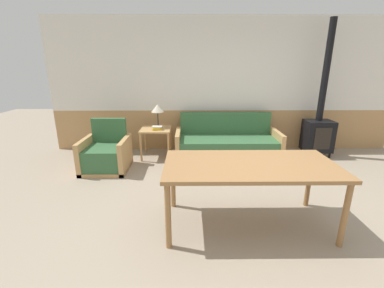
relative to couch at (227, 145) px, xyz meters
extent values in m
plane|color=gray|center=(-0.02, -2.06, -0.25)|extent=(16.00, 16.00, 0.00)
cube|color=tan|center=(-0.02, 0.57, 0.17)|extent=(7.20, 0.06, 0.85)
cube|color=silver|center=(-0.02, 0.57, 1.52)|extent=(7.20, 0.06, 1.85)
cube|color=tan|center=(0.00, -0.03, -0.22)|extent=(2.02, 0.83, 0.06)
cube|color=#38663D|center=(0.00, -0.05, -0.02)|extent=(1.86, 0.75, 0.34)
cube|color=#38663D|center=(0.00, 0.34, 0.37)|extent=(1.86, 0.10, 0.45)
cube|color=tan|center=(-0.97, -0.03, 0.02)|extent=(0.08, 0.83, 0.54)
cube|color=tan|center=(0.97, -0.03, 0.02)|extent=(0.08, 0.83, 0.54)
cube|color=tan|center=(-2.21, -0.63, -0.22)|extent=(0.77, 0.75, 0.06)
cube|color=#38663D|center=(-2.21, -0.65, -0.01)|extent=(0.61, 0.67, 0.36)
cube|color=#38663D|center=(-2.21, -0.30, 0.39)|extent=(0.61, 0.10, 0.44)
cube|color=tan|center=(-2.55, -0.63, 0.03)|extent=(0.08, 0.75, 0.56)
cube|color=tan|center=(-1.86, -0.63, 0.03)|extent=(0.08, 0.75, 0.56)
cube|color=tan|center=(-1.41, 0.03, 0.32)|extent=(0.58, 0.58, 0.03)
cylinder|color=tan|center=(-1.67, -0.23, 0.02)|extent=(0.04, 0.04, 0.55)
cylinder|color=tan|center=(-1.15, -0.23, 0.02)|extent=(0.04, 0.04, 0.55)
cylinder|color=tan|center=(-1.67, 0.29, 0.02)|extent=(0.04, 0.04, 0.55)
cylinder|color=tan|center=(-1.15, 0.29, 0.02)|extent=(0.04, 0.04, 0.55)
cylinder|color=#262628|center=(-1.37, 0.13, 0.34)|extent=(0.17, 0.17, 0.02)
cylinder|color=#262628|center=(-1.37, 0.13, 0.50)|extent=(0.02, 0.02, 0.29)
cone|color=beige|center=(-1.37, 0.13, 0.72)|extent=(0.25, 0.25, 0.15)
cube|color=gold|center=(-1.36, -0.07, 0.34)|extent=(0.20, 0.14, 0.02)
cube|color=gold|center=(-1.37, -0.07, 0.37)|extent=(0.16, 0.15, 0.03)
cube|color=white|center=(-1.36, -0.07, 0.39)|extent=(0.19, 0.12, 0.02)
cube|color=#9E7042|center=(-0.08, -2.27, 0.48)|extent=(1.87, 0.91, 0.04)
cylinder|color=#9E7042|center=(-0.96, -2.67, 0.10)|extent=(0.06, 0.06, 0.71)
cylinder|color=#9E7042|center=(0.79, -2.67, 0.10)|extent=(0.06, 0.06, 0.71)
cylinder|color=#9E7042|center=(-0.96, -1.87, 0.10)|extent=(0.06, 0.06, 0.71)
cylinder|color=#9E7042|center=(0.79, -1.87, 0.10)|extent=(0.06, 0.06, 0.71)
cylinder|color=black|center=(1.62, -0.07, -0.20)|extent=(0.04, 0.04, 0.10)
cylinder|color=black|center=(2.05, -0.07, -0.20)|extent=(0.04, 0.04, 0.10)
cylinder|color=black|center=(1.62, 0.26, -0.20)|extent=(0.04, 0.04, 0.10)
cylinder|color=black|center=(2.05, 0.26, -0.20)|extent=(0.04, 0.04, 0.10)
cube|color=black|center=(1.83, 0.09, 0.16)|extent=(0.53, 0.41, 0.62)
cube|color=black|center=(1.83, -0.12, 0.16)|extent=(0.32, 0.01, 0.43)
cylinder|color=black|center=(1.83, 0.13, 1.41)|extent=(0.13, 0.13, 1.87)
camera|label=1|loc=(-0.74, -4.86, 1.52)|focal=24.00mm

